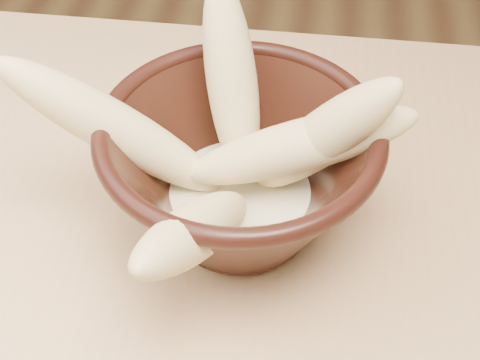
{
  "coord_description": "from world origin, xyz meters",
  "views": [
    {
      "loc": [
        -0.04,
        -0.18,
        1.14
      ],
      "look_at": [
        -0.08,
        0.14,
        0.8
      ],
      "focal_mm": 50.0,
      "sensor_mm": 36.0,
      "label": 1
    }
  ],
  "objects": [
    {
      "name": "bowl",
      "position": [
        -0.08,
        0.14,
        0.81
      ],
      "size": [
        0.19,
        0.19,
        0.1
      ],
      "rotation": [
        0.0,
        0.0,
        0.14
      ],
      "color": "black",
      "rests_on": "table"
    },
    {
      "name": "milk_puddle",
      "position": [
        -0.08,
        0.14,
        0.78
      ],
      "size": [
        0.11,
        0.11,
        0.01
      ],
      "primitive_type": "cylinder",
      "color": "beige",
      "rests_on": "bowl"
    },
    {
      "name": "banana_upright",
      "position": [
        -0.09,
        0.18,
        0.85
      ],
      "size": [
        0.07,
        0.11,
        0.14
      ],
      "primitive_type": "ellipsoid",
      "rotation": [
        0.5,
        0.0,
        3.53
      ],
      "color": "#EDD88C",
      "rests_on": "bowl"
    },
    {
      "name": "banana_left",
      "position": [
        -0.16,
        0.14,
        0.84
      ],
      "size": [
        0.16,
        0.04,
        0.13
      ],
      "primitive_type": "ellipsoid",
      "rotation": [
        0.92,
        0.0,
        -1.52
      ],
      "color": "#EDD88C",
      "rests_on": "bowl"
    },
    {
      "name": "banana_right",
      "position": [
        -0.03,
        0.15,
        0.84
      ],
      "size": [
        0.11,
        0.05,
        0.13
      ],
      "primitive_type": "ellipsoid",
      "rotation": [
        0.66,
        0.0,
        1.43
      ],
      "color": "#EDD88C",
      "rests_on": "bowl"
    },
    {
      "name": "banana_across",
      "position": [
        -0.04,
        0.14,
        0.83
      ],
      "size": [
        0.16,
        0.06,
        0.09
      ],
      "primitive_type": "ellipsoid",
      "rotation": [
        1.22,
        0.0,
        1.7
      ],
      "color": "#EDD88C",
      "rests_on": "bowl"
    },
    {
      "name": "banana_front",
      "position": [
        -0.1,
        0.07,
        0.82
      ],
      "size": [
        0.08,
        0.15,
        0.1
      ],
      "primitive_type": "ellipsoid",
      "rotation": [
        1.05,
        0.0,
        -0.31
      ],
      "color": "#EDD88C",
      "rests_on": "bowl"
    }
  ]
}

